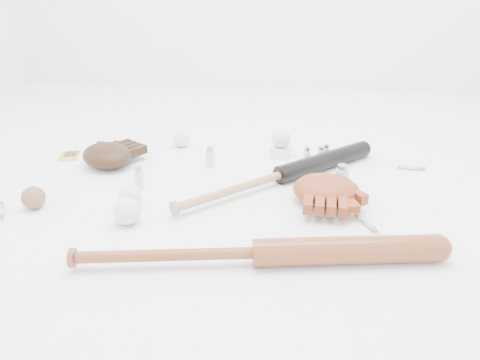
# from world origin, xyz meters

# --- Properties ---
(bat_dark) EXTENTS (0.71, 0.65, 0.07)m
(bat_dark) POSITION_xyz_m (0.15, 0.11, 0.03)
(bat_dark) COLOR black
(bat_dark) RESTS_ON ground
(bat_wood) EXTENTS (0.99, 0.22, 0.07)m
(bat_wood) POSITION_xyz_m (0.10, -0.38, 0.04)
(bat_wood) COLOR brown
(bat_wood) RESTS_ON ground
(glove_dark) EXTENTS (0.34, 0.34, 0.09)m
(glove_dark) POSITION_xyz_m (-0.51, 0.20, 0.04)
(glove_dark) COLOR black
(glove_dark) RESTS_ON ground
(glove_tan) EXTENTS (0.27, 0.27, 0.09)m
(glove_tan) POSITION_xyz_m (0.30, -0.01, 0.05)
(glove_tan) COLOR maroon
(glove_tan) RESTS_ON ground
(trading_card) EXTENTS (0.10, 0.12, 0.01)m
(trading_card) POSITION_xyz_m (-0.70, 0.28, 0.00)
(trading_card) COLOR gold
(trading_card) RESTS_ON ground
(pedestal) EXTENTS (0.09, 0.09, 0.04)m
(pedestal) POSITION_xyz_m (0.14, 0.37, 0.02)
(pedestal) COLOR white
(pedestal) RESTS_ON ground
(baseball_on_pedestal) EXTENTS (0.08, 0.08, 0.08)m
(baseball_on_pedestal) POSITION_xyz_m (0.14, 0.37, 0.08)
(baseball_on_pedestal) COLOR silver
(baseball_on_pedestal) RESTS_ON pedestal
(baseball_left) EXTENTS (0.07, 0.07, 0.07)m
(baseball_left) POSITION_xyz_m (-0.32, -0.10, 0.04)
(baseball_left) COLOR silver
(baseball_left) RESTS_ON ground
(baseball_upper) EXTENTS (0.07, 0.07, 0.07)m
(baseball_upper) POSITION_xyz_m (-0.28, 0.44, 0.04)
(baseball_upper) COLOR silver
(baseball_upper) RESTS_ON ground
(baseball_mid) EXTENTS (0.08, 0.08, 0.08)m
(baseball_mid) POSITION_xyz_m (-0.29, -0.21, 0.04)
(baseball_mid) COLOR silver
(baseball_mid) RESTS_ON ground
(baseball_aged) EXTENTS (0.07, 0.07, 0.07)m
(baseball_aged) POSITION_xyz_m (-0.62, -0.15, 0.04)
(baseball_aged) COLOR brown
(baseball_aged) RESTS_ON ground
(syringe_0) EXTENTS (0.10, 0.13, 0.02)m
(syringe_0) POSITION_xyz_m (-0.70, -0.20, 0.01)
(syringe_0) COLOR #ADBCC6
(syringe_0) RESTS_ON ground
(syringe_1) EXTENTS (0.08, 0.14, 0.02)m
(syringe_1) POSITION_xyz_m (0.30, -0.01, 0.01)
(syringe_1) COLOR #ADBCC6
(syringe_1) RESTS_ON ground
(syringe_2) EXTENTS (0.14, 0.14, 0.02)m
(syringe_2) POSITION_xyz_m (0.31, 0.26, 0.01)
(syringe_2) COLOR #ADBCC6
(syringe_2) RESTS_ON ground
(syringe_3) EXTENTS (0.08, 0.14, 0.02)m
(syringe_3) POSITION_xyz_m (0.41, -0.16, 0.01)
(syringe_3) COLOR #ADBCC6
(syringe_3) RESTS_ON ground
(syringe_4) EXTENTS (0.14, 0.03, 0.02)m
(syringe_4) POSITION_xyz_m (0.62, 0.29, 0.01)
(syringe_4) COLOR #ADBCC6
(syringe_4) RESTS_ON ground
(vial_0) EXTENTS (0.03, 0.03, 0.07)m
(vial_0) POSITION_xyz_m (0.32, 0.34, 0.03)
(vial_0) COLOR silver
(vial_0) RESTS_ON ground
(vial_1) EXTENTS (0.03, 0.03, 0.06)m
(vial_1) POSITION_xyz_m (0.30, 0.32, 0.03)
(vial_1) COLOR silver
(vial_1) RESTS_ON ground
(vial_2) EXTENTS (0.03, 0.03, 0.08)m
(vial_2) POSITION_xyz_m (-0.12, 0.24, 0.04)
(vial_2) COLOR silver
(vial_2) RESTS_ON ground
(vial_3) EXTENTS (0.04, 0.04, 0.10)m
(vial_3) POSITION_xyz_m (0.35, 0.06, 0.05)
(vial_3) COLOR silver
(vial_3) RESTS_ON ground
(vial_4) EXTENTS (0.03, 0.03, 0.08)m
(vial_4) POSITION_xyz_m (-0.33, 0.02, 0.04)
(vial_4) COLOR silver
(vial_4) RESTS_ON ground
(vial_5) EXTENTS (0.03, 0.03, 0.07)m
(vial_5) POSITION_xyz_m (0.24, 0.30, 0.03)
(vial_5) COLOR silver
(vial_5) RESTS_ON ground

